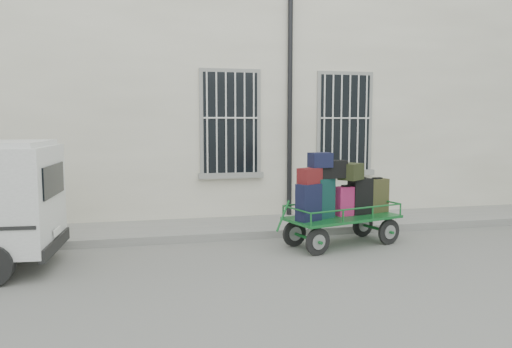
{
  "coord_description": "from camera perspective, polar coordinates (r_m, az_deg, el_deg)",
  "views": [
    {
      "loc": [
        -2.36,
        -7.9,
        2.27
      ],
      "look_at": [
        -0.28,
        1.0,
        1.31
      ],
      "focal_mm": 35.0,
      "sensor_mm": 36.0,
      "label": 1
    }
  ],
  "objects": [
    {
      "name": "ground",
      "position": [
        8.56,
        3.4,
        -9.43
      ],
      "size": [
        80.0,
        80.0,
        0.0
      ],
      "primitive_type": "plane",
      "color": "slate",
      "rests_on": "ground"
    },
    {
      "name": "building",
      "position": [
        13.63,
        -3.2,
        9.02
      ],
      "size": [
        24.0,
        5.15,
        6.0
      ],
      "color": "beige",
      "rests_on": "ground"
    },
    {
      "name": "sidewalk",
      "position": [
        10.61,
        -0.0,
        -5.98
      ],
      "size": [
        24.0,
        1.7,
        0.15
      ],
      "primitive_type": "cube",
      "color": "gray",
      "rests_on": "ground"
    },
    {
      "name": "luggage_cart",
      "position": [
        9.25,
        9.63,
        -2.89
      ],
      "size": [
        2.51,
        1.48,
        1.73
      ],
      "rotation": [
        0.0,
        0.0,
        0.27
      ],
      "color": "black",
      "rests_on": "ground"
    }
  ]
}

